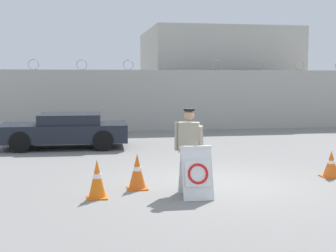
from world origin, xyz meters
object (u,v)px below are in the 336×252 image
object	(u,v)px
traffic_cone_mid	(137,171)
parked_car_front_coupe	(65,130)
security_guard	(189,145)
traffic_cone_near	(331,164)
traffic_cone_far	(97,179)
barricade_sign	(196,172)

from	to	relation	value
traffic_cone_mid	parked_car_front_coupe	bearing A→B (deg)	105.50
security_guard	parked_car_front_coupe	world-z (taller)	security_guard
security_guard	traffic_cone_near	distance (m)	3.84
traffic_cone_far	security_guard	bearing A→B (deg)	9.18
barricade_sign	traffic_cone_far	bearing A→B (deg)	171.53
barricade_sign	traffic_cone_near	world-z (taller)	barricade_sign
traffic_cone_near	parked_car_front_coupe	size ratio (longest dim) A/B	0.15
barricade_sign	traffic_cone_near	distance (m)	3.94
security_guard	parked_car_front_coupe	xyz separation A→B (m)	(-2.86, 6.77, -0.37)
traffic_cone_mid	traffic_cone_far	size ratio (longest dim) A/B	0.99
barricade_sign	parked_car_front_coupe	world-z (taller)	parked_car_front_coupe
security_guard	traffic_cone_far	world-z (taller)	security_guard
traffic_cone_near	traffic_cone_far	xyz separation A→B (m)	(-5.67, -1.02, 0.07)
barricade_sign	traffic_cone_far	size ratio (longest dim) A/B	1.34
barricade_sign	traffic_cone_mid	xyz separation A→B (m)	(-1.09, 0.96, -0.14)
security_guard	traffic_cone_far	distance (m)	2.07
security_guard	traffic_cone_mid	xyz separation A→B (m)	(-1.08, 0.33, -0.60)
security_guard	traffic_cone_near	size ratio (longest dim) A/B	2.72
traffic_cone_far	barricade_sign	bearing A→B (deg)	-9.29
barricade_sign	traffic_cone_mid	distance (m)	1.46
security_guard	traffic_cone_mid	size ratio (longest dim) A/B	2.27
traffic_cone_near	traffic_cone_far	distance (m)	5.76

